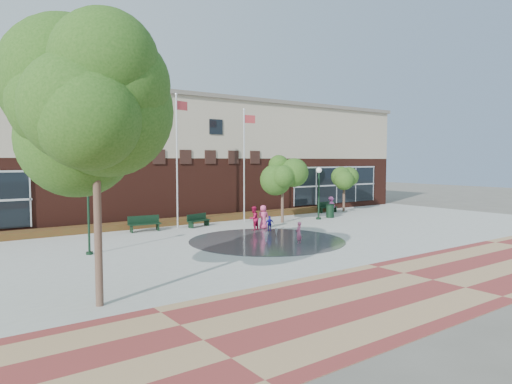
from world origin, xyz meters
TOP-DOWN VIEW (x-y plane):
  - ground at (0.00, 0.00)m, footprint 120.00×120.00m
  - plaza_concrete at (0.00, 4.00)m, footprint 46.00×18.00m
  - paver_band at (0.00, -7.00)m, footprint 46.00×6.00m
  - splash_pad at (0.00, 3.00)m, footprint 8.40×8.40m
  - library_building at (0.00, 17.48)m, footprint 44.40×10.40m
  - flower_bed at (0.00, 11.60)m, footprint 26.00×1.20m
  - flagpole_left at (-1.87, 9.92)m, footprint 0.98×0.33m
  - flagpole_right at (3.25, 9.85)m, footprint 0.98×0.16m
  - lamp_left at (-8.83, 4.91)m, footprint 0.35×0.35m
  - lamp_right at (8.44, 7.83)m, footprint 0.41×0.41m
  - bench_left at (-4.15, 9.85)m, footprint 1.99×0.73m
  - bench_mid at (-0.53, 9.66)m, footprint 1.79×0.95m
  - bench_right at (12.10, 10.62)m, footprint 1.84×0.65m
  - trash_can at (9.86, 8.07)m, footprint 0.64×0.64m
  - tree_big_left at (-10.73, -2.88)m, footprint 5.29×5.29m
  - tree_mid at (5.22, 8.09)m, footprint 2.82×2.82m
  - tree_small_right at (13.93, 10.52)m, footprint 2.29×2.29m
  - water_jet_a at (-0.64, 2.23)m, footprint 0.31×0.31m
  - water_jet_b at (1.31, 3.83)m, footprint 0.20×0.20m
  - child_splash at (0.79, 1.29)m, footprint 0.50×0.42m
  - adult_red at (1.53, 6.37)m, footprint 0.88×0.78m
  - adult_pink at (2.37, 6.50)m, footprint 0.85×0.67m
  - child_blue at (2.06, 5.44)m, footprint 0.61×0.40m
  - person_bench at (11.99, 10.10)m, footprint 0.91×0.54m

SIDE VIEW (x-z plane):
  - ground at x=0.00m, z-range 0.00..0.00m
  - flower_bed at x=0.00m, z-range -0.20..0.20m
  - water_jet_a at x=-0.64m, z-range -0.31..0.31m
  - water_jet_b at x=1.31m, z-range -0.23..0.23m
  - plaza_concrete at x=0.00m, z-range 0.00..0.01m
  - paver_band at x=0.00m, z-range 0.00..0.01m
  - splash_pad at x=0.00m, z-range 0.00..0.01m
  - bench_mid at x=-0.53m, z-range -0.15..0.71m
  - bench_right at x=12.10m, z-range -0.16..0.74m
  - bench_left at x=-4.15m, z-range -0.17..0.81m
  - child_blue at x=2.06m, z-range 0.00..0.97m
  - trash_can at x=9.86m, z-range 0.01..1.06m
  - child_splash at x=0.79m, z-range 0.00..1.17m
  - person_bench at x=11.99m, z-range 0.00..1.37m
  - adult_red at x=1.53m, z-range 0.00..1.51m
  - adult_pink at x=2.37m, z-range 0.00..1.53m
  - lamp_left at x=-8.83m, z-range 0.40..3.71m
  - lamp_right at x=8.44m, z-range 0.47..4.31m
  - tree_small_right at x=13.93m, z-range 0.90..4.81m
  - tree_mid at x=5.22m, z-range 1.09..5.85m
  - flagpole_right at x=3.25m, z-range 0.47..8.42m
  - library_building at x=0.00m, z-range 0.04..9.24m
  - flagpole_left at x=-1.87m, z-range 0.49..9.06m
  - tree_big_left at x=-10.73m, z-range 1.82..10.27m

